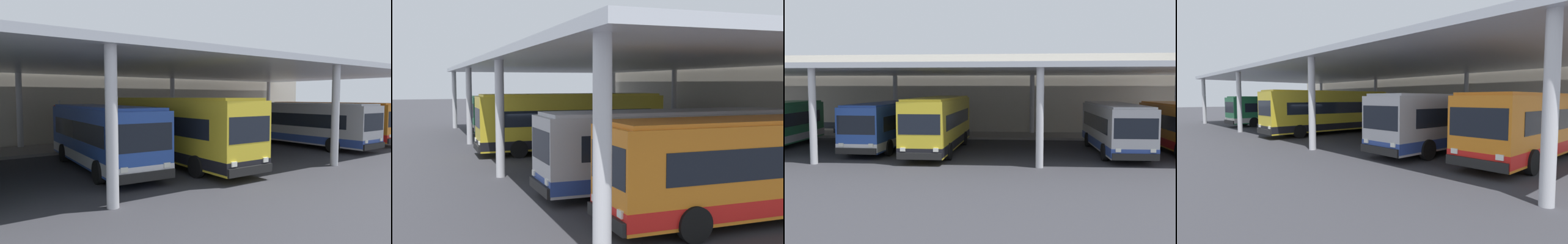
# 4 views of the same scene
# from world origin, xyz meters

# --- Properties ---
(ground_plane) EXTENTS (200.00, 200.00, 0.00)m
(ground_plane) POSITION_xyz_m (0.00, 0.00, 0.00)
(ground_plane) COLOR #333338
(platform_kerb) EXTENTS (42.00, 4.50, 0.18)m
(platform_kerb) POSITION_xyz_m (0.00, 11.75, 0.09)
(platform_kerb) COLOR gray
(platform_kerb) RESTS_ON ground
(station_building_facade) EXTENTS (48.00, 1.60, 7.20)m
(station_building_facade) POSITION_xyz_m (0.00, 15.00, 3.60)
(station_building_facade) COLOR beige
(station_building_facade) RESTS_ON ground
(canopy_shelter) EXTENTS (40.00, 17.00, 5.55)m
(canopy_shelter) POSITION_xyz_m (0.00, 5.50, 5.31)
(canopy_shelter) COLOR silver
(canopy_shelter) RESTS_ON ground
(bus_nearest_bay) EXTENTS (3.10, 10.65, 3.17)m
(bus_nearest_bay) POSITION_xyz_m (-11.70, 3.39, 1.66)
(bus_nearest_bay) COLOR #28844C
(bus_nearest_bay) RESTS_ON ground
(bus_second_bay) EXTENTS (3.05, 10.63, 3.17)m
(bus_second_bay) POSITION_xyz_m (-4.02, 4.00, 1.66)
(bus_second_bay) COLOR #284CA8
(bus_second_bay) RESTS_ON ground
(bus_middle_bay) EXTENTS (2.82, 11.36, 3.57)m
(bus_middle_bay) POSITION_xyz_m (-0.14, 2.90, 1.84)
(bus_middle_bay) COLOR yellow
(bus_middle_bay) RESTS_ON ground
(bus_far_bay) EXTENTS (2.78, 10.55, 3.17)m
(bus_far_bay) POSITION_xyz_m (11.18, 3.26, 1.66)
(bus_far_bay) COLOR #B7B7BC
(bus_far_bay) RESTS_ON ground
(bus_departing) EXTENTS (2.84, 10.57, 3.17)m
(bus_departing) POSITION_xyz_m (15.57, 3.99, 1.66)
(bus_departing) COLOR orange
(bus_departing) RESTS_ON ground
(bench_waiting) EXTENTS (1.80, 0.45, 0.92)m
(bench_waiting) POSITION_xyz_m (-11.88, 11.82, 0.66)
(bench_waiting) COLOR #4C515B
(bench_waiting) RESTS_ON platform_kerb
(trash_bin) EXTENTS (0.52, 0.52, 0.98)m
(trash_bin) POSITION_xyz_m (-9.41, 11.77, 0.68)
(trash_bin) COLOR maroon
(trash_bin) RESTS_ON platform_kerb
(banner_sign) EXTENTS (0.70, 0.12, 3.20)m
(banner_sign) POSITION_xyz_m (-4.21, 10.94, 1.98)
(banner_sign) COLOR #B2B2B7
(banner_sign) RESTS_ON platform_kerb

